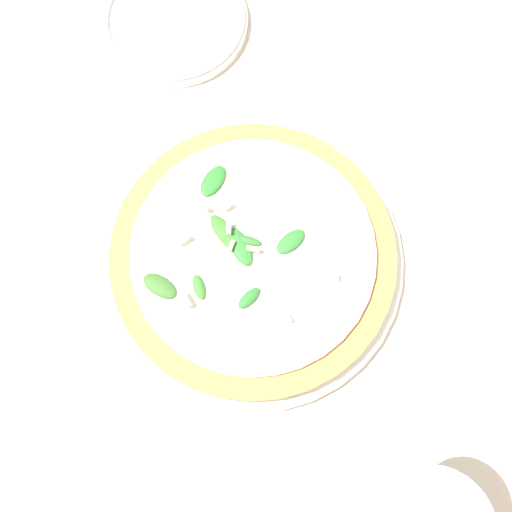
% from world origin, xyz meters
% --- Properties ---
extents(ground_plane, '(6.00, 6.00, 0.00)m').
position_xyz_m(ground_plane, '(0.00, 0.00, 0.00)').
color(ground_plane, beige).
extents(pizza_arugula_main, '(0.31, 0.31, 0.05)m').
position_xyz_m(pizza_arugula_main, '(-0.00, -0.04, 0.02)').
color(pizza_arugula_main, white).
rests_on(pizza_arugula_main, ground_plane).
extents(side_plate_white, '(0.18, 0.18, 0.02)m').
position_xyz_m(side_plate_white, '(0.28, -0.17, 0.01)').
color(side_plate_white, white).
rests_on(side_plate_white, ground_plane).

